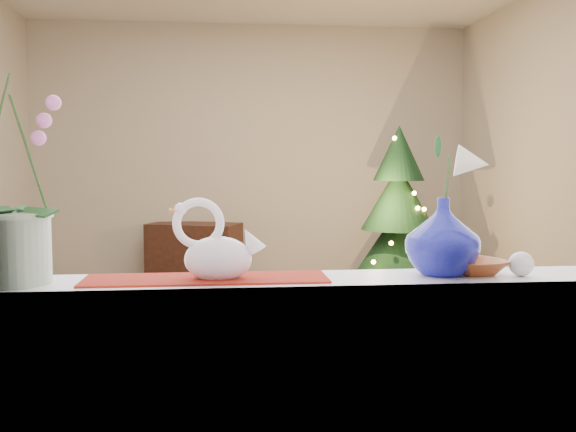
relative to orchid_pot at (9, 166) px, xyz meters
name	(u,v)px	position (x,y,z in m)	size (l,w,h in m)	color
ground	(273,351)	(0.91, 2.38, -1.25)	(5.00, 5.00, 0.00)	#351F15
wall_back	(253,156)	(0.91, 4.88, 0.10)	(4.50, 0.10, 2.70)	beige
wall_front	(346,128)	(0.91, -0.12, 0.10)	(4.50, 0.10, 2.70)	beige
windowsill	(336,284)	(0.91, 0.01, -0.35)	(2.20, 0.26, 0.04)	white
runner	(206,279)	(0.53, 0.01, -0.33)	(0.70, 0.20, 0.01)	maroon
orchid_pot	(9,166)	(0.00, 0.00, 0.00)	(0.23, 0.23, 0.66)	beige
swan	(218,241)	(0.57, 0.00, -0.22)	(0.26, 0.12, 0.22)	white
blue_vase	(443,231)	(1.24, 0.02, -0.20)	(0.25, 0.25, 0.27)	navy
lily	(444,153)	(1.24, 0.02, 0.04)	(0.15, 0.08, 0.20)	white
paperweight	(521,264)	(1.46, -0.03, -0.29)	(0.07, 0.07, 0.07)	white
amber_dish	(474,268)	(1.34, 0.02, -0.31)	(0.16, 0.16, 0.04)	#98451D
xmas_tree	(398,215)	(2.16, 3.76, -0.45)	(0.88, 0.88, 1.60)	black
side_table	(194,256)	(0.30, 4.63, -0.91)	(0.89, 0.45, 0.67)	black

